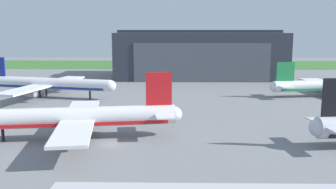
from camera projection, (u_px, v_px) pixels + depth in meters
The scene contains 5 objects.
ground_plane at pixel (110, 144), 70.59m from camera, with size 440.00×440.00×0.00m, color slate.
grass_field_strip at pixel (155, 64), 230.11m from camera, with size 440.00×56.00×0.08m, color #3A6F30.
maintenance_hangar at pixel (199, 54), 169.82m from camera, with size 72.01×38.02×20.85m.
airliner_near_left at pixel (74, 118), 73.23m from camera, with size 42.26×36.81×12.83m.
airliner_far_left at pixel (47, 84), 118.57m from camera, with size 44.36×41.31×12.28m.
Camera 1 is at (12.11, -67.78, 21.10)m, focal length 40.47 mm.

